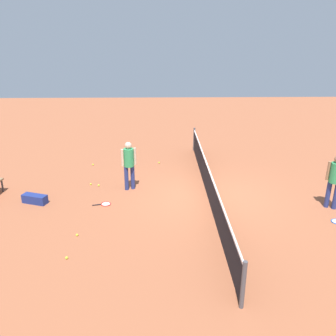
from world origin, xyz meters
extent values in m
plane|color=#9E5638|center=(0.00, 0.00, 0.00)|extent=(40.00, 40.00, 0.00)
cylinder|color=#4C4C51|center=(-5.00, 0.00, 0.54)|extent=(0.09, 0.09, 1.07)
cylinder|color=#4C4C51|center=(5.00, 0.00, 0.54)|extent=(0.09, 0.09, 1.07)
cube|color=black|center=(0.00, 0.00, 0.46)|extent=(10.00, 0.02, 0.91)
cube|color=white|center=(0.00, 0.00, 0.94)|extent=(10.00, 0.04, 0.06)
cylinder|color=navy|center=(-0.72, -2.52, 0.42)|extent=(0.18, 0.18, 0.85)
cylinder|color=navy|center=(-0.64, -2.73, 0.42)|extent=(0.18, 0.18, 0.85)
cylinder|color=#339959|center=(-0.68, -2.62, 1.16)|extent=(0.44, 0.44, 0.62)
cylinder|color=beige|center=(-0.76, -2.42, 1.18)|extent=(0.12, 0.12, 0.58)
cylinder|color=beige|center=(-0.61, -2.83, 1.18)|extent=(0.12, 0.12, 0.58)
sphere|color=beige|center=(-0.68, -2.62, 1.58)|extent=(0.30, 0.30, 0.23)
cylinder|color=navy|center=(0.92, 3.76, 0.42)|extent=(0.19, 0.19, 0.85)
cylinder|color=navy|center=(0.80, 3.58, 0.42)|extent=(0.19, 0.19, 0.85)
cylinder|color=#339959|center=(0.86, 3.67, 1.16)|extent=(0.47, 0.47, 0.62)
cylinder|color=#9E704C|center=(0.74, 3.49, 1.18)|extent=(0.12, 0.12, 0.58)
torus|color=red|center=(0.47, -3.29, 0.01)|extent=(0.38, 0.38, 0.02)
cylinder|color=silver|center=(0.47, -3.29, 0.01)|extent=(0.32, 0.32, 0.00)
cylinder|color=black|center=(0.54, -3.57, 0.02)|extent=(0.10, 0.28, 0.03)
sphere|color=#C6E033|center=(-0.95, -3.75, 0.03)|extent=(0.07, 0.07, 0.07)
sphere|color=#C6E033|center=(2.32, -3.79, 0.03)|extent=(0.07, 0.07, 0.07)
sphere|color=#C6E033|center=(-3.09, -4.34, 0.03)|extent=(0.07, 0.07, 0.07)
sphere|color=#C6E033|center=(-3.26, -1.62, 0.03)|extent=(0.07, 0.07, 0.07)
sphere|color=#C6E033|center=(-1.07, -4.05, 0.03)|extent=(0.07, 0.07, 0.07)
sphere|color=#C6E033|center=(3.34, -3.81, 0.03)|extent=(0.07, 0.07, 0.07)
cylinder|color=#333338|center=(-0.57, -6.94, 0.21)|extent=(0.07, 0.07, 0.42)
cube|color=navy|center=(0.33, -5.55, 0.14)|extent=(0.52, 0.85, 0.28)
cylinder|color=black|center=(0.22, -5.89, 0.14)|extent=(0.28, 0.18, 0.27)
camera|label=1|loc=(10.32, -1.55, 4.96)|focal=37.04mm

